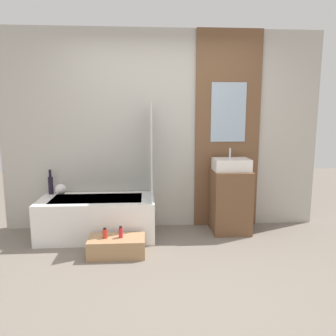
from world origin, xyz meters
The scene contains 12 objects.
ground_plane centered at (0.00, 0.00, 0.00)m, with size 12.00×12.00×0.00m, color slate.
wall_tiled_back centered at (0.00, 1.58, 1.30)m, with size 4.20×0.06×2.60m, color #B7B2A8.
wall_wood_accent centered at (0.86, 1.53, 1.31)m, with size 0.86×0.04×2.60m.
bathtub centered at (-0.84, 1.19, 0.25)m, with size 1.41×0.67×0.50m.
glass_shower_screen centered at (-0.16, 1.19, 1.08)m, with size 0.01×0.62×1.16m, color silver.
wooden_step_bench centered at (-0.55, 0.63, 0.10)m, with size 0.61×0.33×0.20m, color #A87F56.
vanity_cabinet centered at (0.86, 1.28, 0.41)m, with size 0.48×0.47×0.81m, color brown.
sink centered at (0.86, 1.28, 0.89)m, with size 0.45×0.32×0.28m.
vase_tall_dark centered at (-1.46, 1.45, 0.63)m, with size 0.06×0.06×0.32m.
vase_round_light centered at (-1.33, 1.41, 0.57)m, with size 0.14×0.14×0.14m, color white.
bottle_soap_primary centered at (-0.68, 0.63, 0.25)m, with size 0.05×0.05×0.12m.
bottle_soap_secondary centered at (-0.51, 0.63, 0.26)m, with size 0.05×0.05×0.13m.
Camera 1 is at (-0.22, -2.78, 1.54)m, focal length 35.00 mm.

